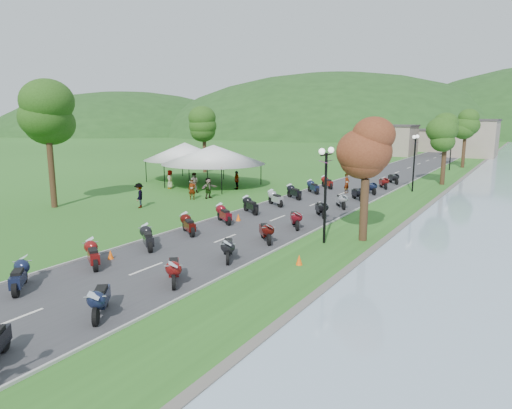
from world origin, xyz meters
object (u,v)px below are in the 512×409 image
Objects in this scene: pedestrian_c at (140,208)px; pedestrian_b at (194,193)px; pedestrian_a at (192,200)px; vendor_tent_main at (214,166)px.

pedestrian_b is at bearing 151.05° from pedestrian_c.
pedestrian_b is (-2.12, 2.83, 0.00)m from pedestrian_a.
pedestrian_b is at bearing -79.81° from vendor_tent_main.
vendor_tent_main is 3.70× the size of pedestrian_b.
pedestrian_c reaches higher than pedestrian_b.
pedestrian_a is at bearing 129.68° from pedestrian_c.
pedestrian_c is (-1.18, -4.66, 0.00)m from pedestrian_a.
pedestrian_a is at bearing 102.15° from pedestrian_b.
pedestrian_c is (0.94, -7.49, 0.00)m from pedestrian_b.
vendor_tent_main is 3.61× the size of pedestrian_c.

